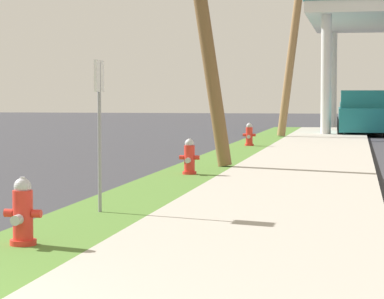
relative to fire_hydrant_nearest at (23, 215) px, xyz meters
name	(u,v)px	position (x,y,z in m)	size (l,w,h in m)	color
fire_hydrant_nearest	(23,215)	(0.00, 0.00, 0.00)	(0.42, 0.37, 0.74)	red
fire_hydrant_second	(189,159)	(0.17, 8.68, 0.00)	(0.42, 0.38, 0.74)	red
fire_hydrant_third	(249,136)	(0.14, 19.05, 0.00)	(0.42, 0.37, 0.74)	red
utility_pole_background	(297,7)	(1.19, 26.05, 4.85)	(2.02, 1.29, 10.18)	#937047
street_sign_post	(99,104)	(0.04, 2.75, 1.19)	(0.05, 0.36, 2.12)	gray
truck_teal_at_forecourt	(362,114)	(3.77, 30.17, 0.47)	(2.24, 5.45, 1.97)	#197075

